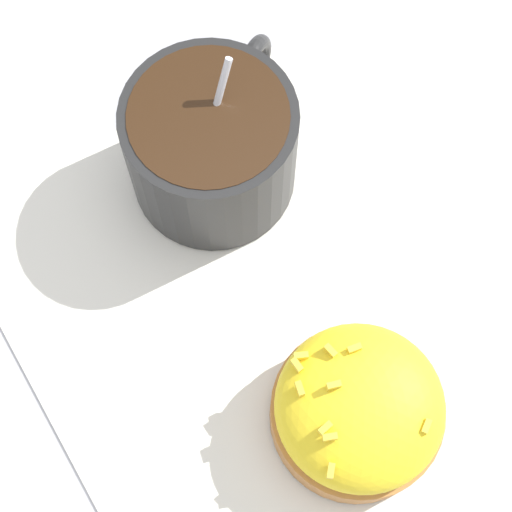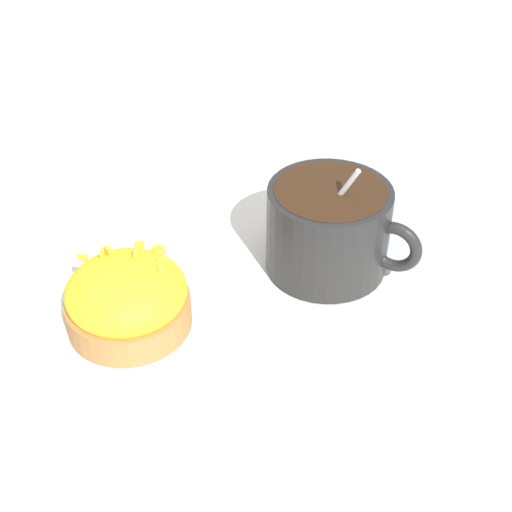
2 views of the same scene
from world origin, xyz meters
The scene contains 4 objects.
ground_plane centered at (0.00, 0.00, 0.00)m, with size 3.00×3.00×0.00m, color #B2B2B7.
paper_napkin centered at (0.00, 0.00, 0.00)m, with size 0.28×0.28×0.00m.
coffee_cup centered at (0.08, -0.01, 0.04)m, with size 0.10×0.11×0.10m.
frosted_pastry centered at (-0.08, 0.00, 0.03)m, with size 0.09×0.09×0.05m.
Camera 2 is at (-0.19, -0.38, 0.36)m, focal length 50.00 mm.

